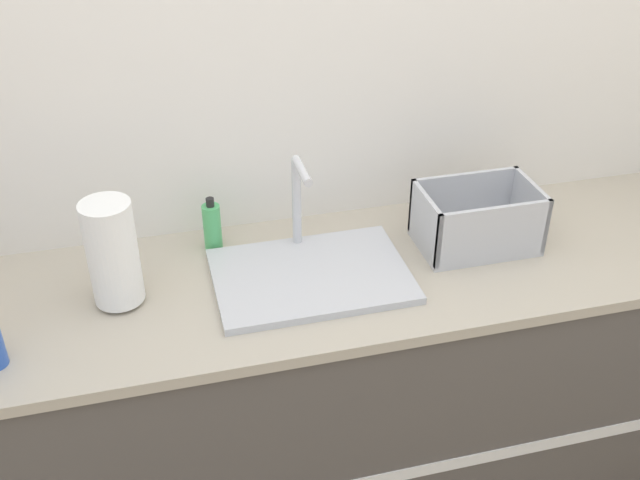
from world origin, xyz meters
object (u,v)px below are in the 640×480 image
(paper_towel_roll, at_px, (113,254))
(soap_dispenser, at_px, (212,226))
(sink, at_px, (310,271))
(dish_rack, at_px, (477,223))

(paper_towel_roll, relative_size, soap_dispenser, 1.78)
(sink, relative_size, soap_dispenser, 3.20)
(sink, height_order, soap_dispenser, sink)
(sink, distance_m, paper_towel_roll, 0.48)
(dish_rack, bearing_deg, paper_towel_roll, -178.58)
(dish_rack, distance_m, soap_dispenser, 0.70)
(dish_rack, bearing_deg, sink, -175.03)
(soap_dispenser, bearing_deg, sink, -42.25)
(paper_towel_roll, bearing_deg, soap_dispenser, 35.86)
(sink, relative_size, dish_rack, 1.58)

